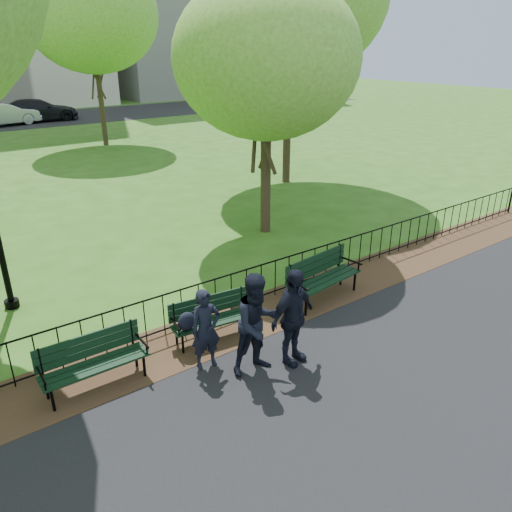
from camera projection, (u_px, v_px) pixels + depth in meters
ground at (266, 365)px, 9.03m from camera, size 120.00×120.00×0.00m
asphalt_path at (424, 488)px, 6.52m from camera, size 60.00×9.20×0.01m
dirt_strip at (221, 329)px, 10.13m from camera, size 60.00×1.60×0.01m
iron_fence at (207, 298)px, 10.31m from camera, size 24.06×0.06×1.00m
park_bench_main at (203, 316)px, 9.51m from camera, size 1.70×0.72×0.94m
park_bench_left_a at (92, 356)px, 8.28m from camera, size 1.78×0.58×1.01m
park_bench_right_a at (321, 273)px, 11.13m from camera, size 2.03×0.84×1.12m
tree_near_e at (267, 59)px, 13.48m from camera, size 5.13×5.13×7.15m
tree_far_e at (91, 15)px, 25.77m from camera, size 6.92×6.92×9.64m
person_left at (206, 329)px, 8.71m from camera, size 0.60×0.44×1.49m
person_mid at (258, 324)px, 8.52m from camera, size 0.95×0.56×1.86m
person_right at (293, 317)px, 8.76m from camera, size 1.14×0.63×1.83m
sedan_silver at (3, 114)px, 34.48m from camera, size 4.95×2.54×1.55m
sedan_dark at (38, 110)px, 36.47m from camera, size 5.61×2.59×1.59m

